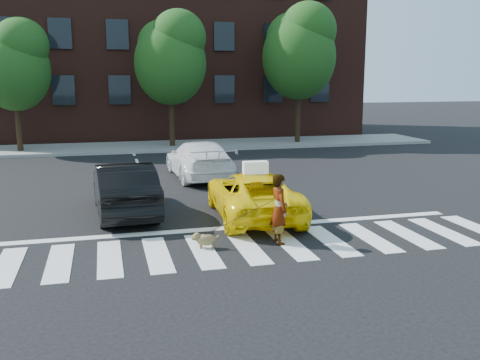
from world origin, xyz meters
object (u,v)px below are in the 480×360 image
(tree_mid, at_px, (171,54))
(taxi, at_px, (253,195))
(woman, at_px, (279,209))
(white_suv, at_px, (199,160))
(dog, at_px, (205,239))
(black_sedan, at_px, (124,188))
(tree_right, at_px, (300,48))
(tree_left, at_px, (14,62))

(tree_mid, bearing_deg, taxi, -88.81)
(taxi, relative_size, woman, 2.76)
(woman, bearing_deg, white_suv, -0.98)
(tree_mid, bearing_deg, dog, -95.01)
(black_sedan, height_order, white_suv, black_sedan)
(tree_right, xyz_separation_m, woman, (-6.77, -16.89, -4.46))
(black_sedan, distance_m, dog, 3.94)
(woman, bearing_deg, tree_left, 21.32)
(tree_left, xyz_separation_m, woman, (7.73, -16.89, -3.63))
(tree_mid, height_order, dog, tree_mid)
(tree_mid, relative_size, white_suv, 1.50)
(tree_mid, distance_m, tree_right, 7.01)
(dog, bearing_deg, tree_left, 127.58)
(tree_left, height_order, white_suv, tree_left)
(tree_mid, bearing_deg, tree_left, 180.00)
(taxi, bearing_deg, woman, 91.92)
(tree_left, bearing_deg, taxi, -61.72)
(tree_left, height_order, dog, tree_left)
(black_sedan, relative_size, woman, 2.69)
(black_sedan, xyz_separation_m, dog, (1.57, -3.57, -0.50))
(woman, relative_size, dog, 2.60)
(tree_right, bearing_deg, taxi, -114.81)
(black_sedan, xyz_separation_m, woman, (3.28, -3.62, 0.09))
(woman, bearing_deg, black_sedan, 38.90)
(tree_mid, bearing_deg, white_suv, -90.69)
(tree_right, relative_size, white_suv, 1.62)
(tree_left, distance_m, tree_right, 14.52)
(tree_right, relative_size, woman, 4.78)
(white_suv, xyz_separation_m, dog, (-1.37, -8.34, -0.48))
(tree_left, relative_size, black_sedan, 1.50)
(tree_left, distance_m, taxi, 16.90)
(black_sedan, height_order, woman, woman)
(dog, bearing_deg, taxi, 70.74)
(taxi, height_order, black_sedan, black_sedan)
(white_suv, xyz_separation_m, woman, (0.34, -8.39, 0.12))
(taxi, distance_m, woman, 2.40)
(tree_mid, relative_size, woman, 4.40)
(tree_mid, height_order, woman, tree_mid)
(tree_right, distance_m, dog, 19.52)
(woman, bearing_deg, tree_right, -25.12)
(taxi, bearing_deg, white_suv, -82.68)
(tree_mid, bearing_deg, tree_right, -0.00)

